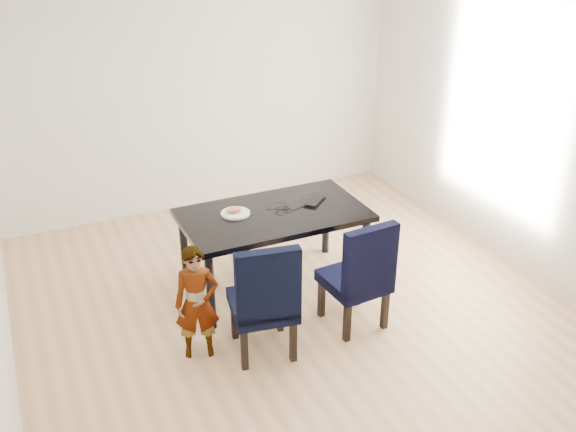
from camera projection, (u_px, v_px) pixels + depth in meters
name	position (u px, v px, depth m)	size (l,w,h in m)	color
floor	(298.00, 315.00, 5.49)	(4.50, 5.00, 0.01)	tan
wall_back	(199.00, 89.00, 6.93)	(4.50, 0.01, 2.70)	silver
wall_front	(542.00, 360.00, 2.85)	(4.50, 0.01, 2.70)	white
wall_right	(526.00, 128.00, 5.73)	(0.01, 5.00, 2.70)	silver
dining_table	(274.00, 250.00, 5.73)	(1.60, 0.90, 0.75)	black
chair_left	(262.00, 295.00, 4.85)	(0.48, 0.50, 0.99)	black
chair_right	(354.00, 272.00, 5.18)	(0.47, 0.49, 0.97)	black
child	(197.00, 303.00, 4.82)	(0.34, 0.22, 0.93)	orange
plate	(235.00, 213.00, 5.53)	(0.26, 0.26, 0.01)	silver
sandwich	(234.00, 210.00, 5.52)	(0.14, 0.07, 0.06)	#C17044
laptop	(311.00, 199.00, 5.79)	(0.29, 0.19, 0.02)	black
cable_tangle	(284.00, 211.00, 5.57)	(0.15, 0.15, 0.01)	black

